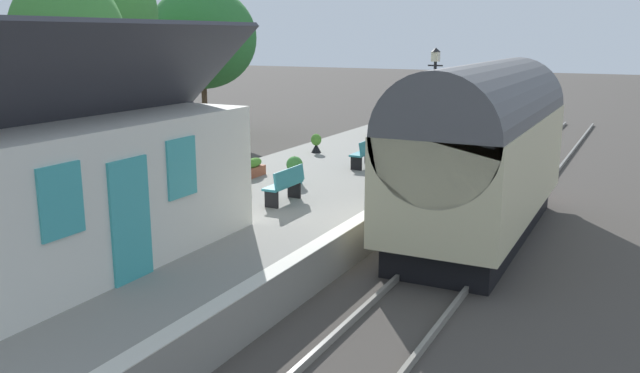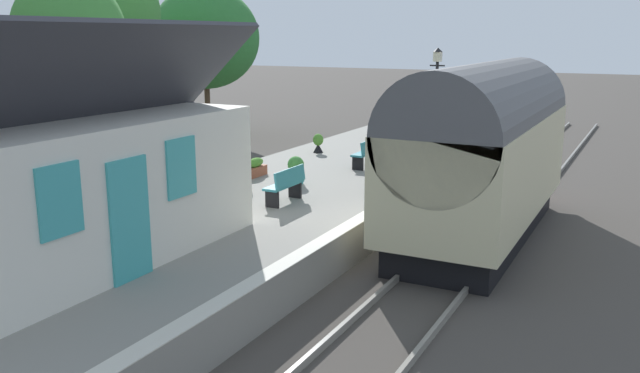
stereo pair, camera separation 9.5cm
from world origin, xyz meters
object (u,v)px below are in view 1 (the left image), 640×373
at_px(planter_under_sign, 234,185).
at_px(planter_bench_left, 295,169).
at_px(bench_mid_platform, 285,184).
at_px(tree_mid_background, 103,14).
at_px(planter_edge_far, 254,168).
at_px(planter_corner_building, 380,124).
at_px(bench_by_lamp, 365,152).
at_px(tree_far_right, 68,40).
at_px(train, 482,150).
at_px(lamp_post_platform, 435,82).
at_px(station_building, 46,188).
at_px(tree_distant, 202,38).
at_px(planter_edge_near, 237,171).
at_px(planter_bench_right, 316,143).

height_order(planter_under_sign, planter_bench_left, planter_bench_left).
height_order(bench_mid_platform, tree_mid_background, tree_mid_background).
relative_size(planter_edge_far, planter_bench_left, 1.07).
relative_size(planter_edge_far, planter_corner_building, 0.93).
distance_m(bench_by_lamp, tree_mid_background, 12.27).
bearing_deg(planter_under_sign, bench_by_lamp, -16.76).
distance_m(bench_by_lamp, tree_far_right, 9.23).
distance_m(train, lamp_post_platform, 6.27).
xyz_separation_m(station_building, tree_far_right, (5.49, 5.10, 2.49)).
height_order(station_building, tree_distant, tree_distant).
bearing_deg(planter_edge_near, planter_corner_building, -1.14).
bearing_deg(planter_corner_building, planter_edge_far, 177.92).
distance_m(planter_corner_building, tree_distant, 10.36).
bearing_deg(train, lamp_post_platform, 28.28).
distance_m(bench_mid_platform, lamp_post_platform, 7.98).
relative_size(station_building, bench_by_lamp, 5.92).
xyz_separation_m(bench_by_lamp, lamp_post_platform, (2.48, -1.41, 2.09)).
height_order(planter_edge_far, lamp_post_platform, lamp_post_platform).
bearing_deg(planter_edge_far, station_building, -173.36).
height_order(train, planter_edge_near, train).
bearing_deg(tree_distant, planter_bench_left, -134.20).
height_order(station_building, planter_edge_near, station_building).
xyz_separation_m(planter_bench_right, planter_edge_near, (-5.48, -0.32, 0.04)).
relative_size(lamp_post_platform, tree_distant, 0.51).
height_order(bench_by_lamp, tree_far_right, tree_far_right).
relative_size(planter_bench_left, tree_mid_background, 0.10).
xyz_separation_m(bench_by_lamp, tree_mid_background, (0.82, 11.42, 4.40)).
bearing_deg(planter_edge_near, train, -82.29).
distance_m(bench_by_lamp, planter_corner_building, 6.78).
xyz_separation_m(tree_distant, tree_far_right, (-13.07, -5.24, 0.02)).
distance_m(train, tree_distant, 19.38).
distance_m(station_building, planter_edge_near, 7.31).
xyz_separation_m(train, lamp_post_platform, (5.42, 2.91, 1.23)).
bearing_deg(tree_mid_background, planter_edge_near, -116.92).
bearing_deg(lamp_post_platform, tree_mid_background, 97.35).
xyz_separation_m(train, tree_far_right, (-2.58, 10.85, 2.61)).
height_order(planter_bench_right, lamp_post_platform, lamp_post_platform).
bearing_deg(planter_bench_right, lamp_post_platform, -78.23).
xyz_separation_m(planter_corner_building, tree_mid_background, (-5.64, 9.36, 4.40)).
bearing_deg(train, tree_mid_background, 76.56).
relative_size(planter_corner_building, planter_edge_near, 1.28).
relative_size(planter_under_sign, tree_distant, 0.15).
height_order(lamp_post_platform, tree_far_right, tree_far_right).
xyz_separation_m(planter_edge_far, planter_bench_left, (-0.31, -1.55, 0.15)).
distance_m(bench_by_lamp, tree_distant, 14.40).
bearing_deg(planter_bench_left, station_building, 175.73).
relative_size(train, station_building, 1.01).
distance_m(planter_edge_far, planter_edge_near, 1.08).
bearing_deg(planter_bench_right, bench_by_lamp, -122.54).
xyz_separation_m(train, planter_edge_far, (0.17, 6.71, -1.08)).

